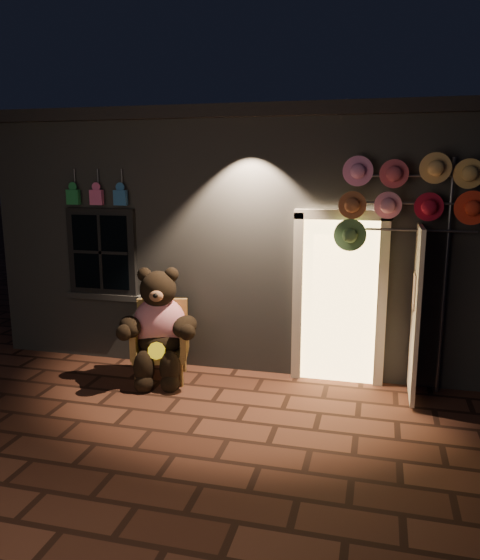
% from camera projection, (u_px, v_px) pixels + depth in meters
% --- Properties ---
extents(ground, '(60.00, 60.00, 0.00)m').
position_uv_depth(ground, '(201.00, 417.00, 6.00)').
color(ground, brown).
rests_on(ground, ground).
extents(shop_building, '(7.30, 5.95, 3.51)m').
position_uv_depth(shop_building, '(273.00, 224.00, 9.43)').
color(shop_building, slate).
rests_on(shop_building, ground).
extents(wicker_armchair, '(0.82, 0.78, 1.00)m').
position_uv_depth(wicker_armchair, '(161.00, 340.00, 7.06)').
color(wicker_armchair, '#A57A40').
rests_on(wicker_armchair, ground).
extents(teddy_bear, '(1.05, 0.94, 1.49)m').
position_uv_depth(teddy_bear, '(159.00, 327.00, 6.90)').
color(teddy_bear, red).
rests_on(teddy_bear, ground).
extents(hat_rack, '(1.60, 0.22, 2.83)m').
position_uv_depth(hat_rack, '(407.00, 197.00, 6.23)').
color(hat_rack, '#59595E').
rests_on(hat_rack, ground).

